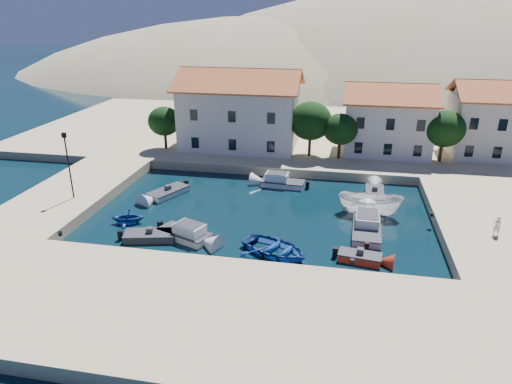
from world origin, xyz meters
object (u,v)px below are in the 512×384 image
Objects in this scene: lamppost at (68,159)px; boat_east at (369,214)px; building_left at (240,108)px; cabin_cruiser_east at (367,228)px; building_mid at (388,117)px; pedestrian at (497,226)px; rowboat_south at (275,253)px; cabin_cruiser_south at (184,233)px; building_right at (492,118)px.

boat_east is at bearing 7.59° from lamppost.
building_left reaches higher than cabin_cruiser_east.
building_mid is 6.54× the size of pedestrian.
cabin_cruiser_east is at bearing -30.06° from rowboat_south.
cabin_cruiser_east is (-2.73, -21.21, -4.75)m from building_mid.
cabin_cruiser_east is 3.55× the size of pedestrian.
cabin_cruiser_east is at bearing -0.46° from lamppost.
cabin_cruiser_south is at bearing 123.81° from boat_east.
building_left is 2.67× the size of rowboat_south.
building_mid is at bearing 3.18° from building_left.
boat_east is at bearing -128.01° from building_right.
cabin_cruiser_south is at bearing -18.08° from lamppost.
cabin_cruiser_east is at bearing 36.48° from cabin_cruiser_south.
pedestrian is (24.98, -20.73, -4.13)m from building_left.
building_left is 32.72m from pedestrian.
rowboat_south is (7.64, -1.08, -0.48)m from cabin_cruiser_south.
building_left is at bearing 50.66° from boat_east.
building_right is 1.52× the size of lamppost.
lamppost is at bearing 91.62° from cabin_cruiser_east.
boat_east is at bearing -3.34° from cabin_cruiser_east.
pedestrian is at bearing -72.19° from building_mid.
cabin_cruiser_east is at bearing -178.40° from boat_east.
cabin_cruiser_east is (7.00, 4.83, 0.48)m from rowboat_south.
building_right is 27.12m from cabin_cruiser_east.
lamppost is at bearing -144.55° from building_mid.
cabin_cruiser_east reaches higher than boat_east.
lamppost is 1.09× the size of boat_east.
building_right is at bearing 3.81° from building_left.
lamppost is at bearing 104.60° from boat_east.
building_mid reaches higher than boat_east.
rowboat_south is at bearing -71.72° from building_left.
building_mid is at bearing -5.26° from cabin_cruiser_east.
cabin_cruiser_south reaches higher than boat_east.
cabin_cruiser_east is 9.82m from pedestrian.
lamppost is 1.09× the size of cabin_cruiser_east.
lamppost reaches higher than cabin_cruiser_east.
building_right is 23.56m from pedestrian.
building_right reaches higher than lamppost.
building_mid reaches higher than lamppost.
boat_east is at bearing -97.76° from building_mid.
cabin_cruiser_south is 0.89× the size of rowboat_south.
rowboat_south is 8.52m from cabin_cruiser_east.
cabin_cruiser_east is (15.27, -20.21, -5.46)m from building_left.
building_mid is at bearing -0.75° from boat_east.
building_left reaches higher than building_mid.
building_left is at bearing 113.63° from cabin_cruiser_south.
building_left is 23.10m from lamppost.
building_left reaches higher than lamppost.
pedestrian is (16.71, 4.31, 1.80)m from rowboat_south.
building_right is at bearing 4.76° from building_mid.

